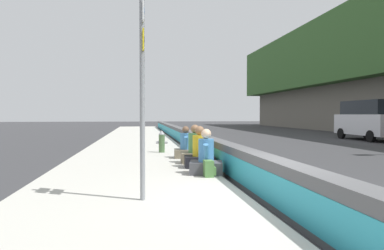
# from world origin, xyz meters

# --- Properties ---
(ground_plane) EXTENTS (160.00, 160.00, 0.00)m
(ground_plane) POSITION_xyz_m (0.00, 0.00, 0.00)
(ground_plane) COLOR #353538
(ground_plane) RESTS_ON ground
(sidewalk_strip) EXTENTS (80.00, 4.40, 0.14)m
(sidewalk_strip) POSITION_xyz_m (0.00, 2.65, 0.07)
(sidewalk_strip) COLOR #B5B2A8
(sidewalk_strip) RESTS_ON ground_plane
(jersey_barrier) EXTENTS (76.00, 0.45, 0.85)m
(jersey_barrier) POSITION_xyz_m (0.00, 0.00, 0.42)
(jersey_barrier) COLOR #545456
(jersey_barrier) RESTS_ON ground_plane
(route_sign_post) EXTENTS (0.44, 0.09, 3.60)m
(route_sign_post) POSITION_xyz_m (0.34, 2.39, 2.21)
(route_sign_post) COLOR gray
(route_sign_post) RESTS_ON sidewalk_strip
(fire_hydrant) EXTENTS (0.26, 0.46, 0.88)m
(fire_hydrant) POSITION_xyz_m (8.31, 1.57, 0.59)
(fire_hydrant) COLOR #47663D
(fire_hydrant) RESTS_ON sidewalk_strip
(seated_person_foreground) EXTENTS (0.85, 0.94, 1.15)m
(seated_person_foreground) POSITION_xyz_m (2.95, 0.77, 0.50)
(seated_person_foreground) COLOR #424247
(seated_person_foreground) RESTS_ON sidewalk_strip
(seated_person_middle) EXTENTS (0.78, 0.90, 1.18)m
(seated_person_middle) POSITION_xyz_m (4.11, 0.74, 0.51)
(seated_person_middle) COLOR black
(seated_person_middle) RESTS_ON sidewalk_strip
(seated_person_rear) EXTENTS (0.77, 0.89, 1.20)m
(seated_person_rear) POSITION_xyz_m (5.03, 0.73, 0.51)
(seated_person_rear) COLOR #706651
(seated_person_rear) RESTS_ON sidewalk_strip
(seated_person_far) EXTENTS (0.73, 0.84, 1.11)m
(seated_person_far) POSITION_xyz_m (6.41, 0.85, 0.49)
(seated_person_far) COLOR #706651
(seated_person_far) RESTS_ON sidewalk_strip
(backpack) EXTENTS (0.32, 0.28, 0.40)m
(backpack) POSITION_xyz_m (2.50, 0.78, 0.33)
(backpack) COLOR #4C7A3D
(backpack) RESTS_ON sidewalk_strip
(parked_car_fourth) EXTENTS (5.14, 2.19, 2.56)m
(parked_car_fourth) POSITION_xyz_m (15.06, -12.14, 1.35)
(parked_car_fourth) COLOR silver
(parked_car_fourth) RESTS_ON ground_plane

